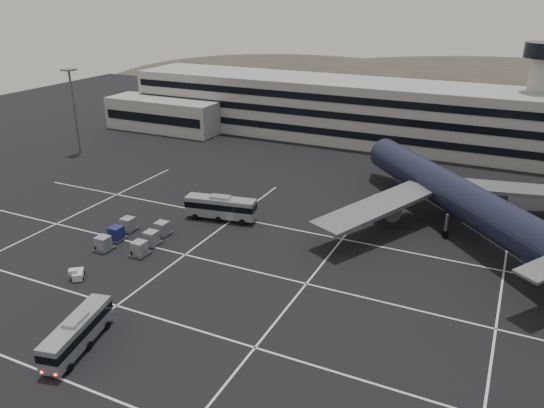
# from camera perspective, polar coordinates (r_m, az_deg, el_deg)

# --- Properties ---
(ground) EXTENTS (260.00, 260.00, 0.00)m
(ground) POSITION_cam_1_polar(r_m,az_deg,el_deg) (68.39, -7.02, -7.85)
(ground) COLOR black
(ground) RESTS_ON ground
(lane_markings) EXTENTS (90.00, 55.62, 0.01)m
(lane_markings) POSITION_cam_1_polar(r_m,az_deg,el_deg) (68.46, -6.02, -7.76)
(lane_markings) COLOR silver
(lane_markings) RESTS_ON ground
(terminal) EXTENTS (125.00, 26.00, 24.00)m
(terminal) POSITION_cam_1_polar(r_m,az_deg,el_deg) (128.66, 8.90, 9.77)
(terminal) COLOR gray
(terminal) RESTS_ON ground
(hills) EXTENTS (352.00, 180.00, 44.00)m
(hills) POSITION_cam_1_polar(r_m,az_deg,el_deg) (224.75, 21.39, 8.85)
(hills) COLOR #38332B
(hills) RESTS_ON ground
(lightpole_left) EXTENTS (2.40, 2.40, 18.28)m
(lightpole_left) POSITION_cam_1_polar(r_m,az_deg,el_deg) (123.78, -20.64, 10.46)
(lightpole_left) COLOR slate
(lightpole_left) RESTS_ON ground
(trijet_main) EXTENTS (42.95, 46.31, 18.08)m
(trijet_main) POSITION_cam_1_polar(r_m,az_deg,el_deg) (83.13, 19.75, 0.57)
(trijet_main) COLOR black
(trijet_main) RESTS_ON ground
(bus_near) EXTENTS (4.46, 10.41, 3.58)m
(bus_near) POSITION_cam_1_polar(r_m,az_deg,el_deg) (58.33, -20.23, -12.76)
(bus_near) COLOR gray
(bus_near) RESTS_ON ground
(bus_far) EXTENTS (11.53, 4.48, 3.97)m
(bus_far) POSITION_cam_1_polar(r_m,az_deg,el_deg) (83.74, -5.53, -0.28)
(bus_far) COLOR gray
(bus_far) RESTS_ON ground
(tug_b) EXTENTS (2.40, 2.54, 1.42)m
(tug_b) POSITION_cam_1_polar(r_m,az_deg,el_deg) (71.60, -20.14, -7.12)
(tug_b) COLOR beige
(tug_b) RESTS_ON ground
(uld_cluster) EXTENTS (9.20, 10.40, 2.08)m
(uld_cluster) POSITION_cam_1_polar(r_m,az_deg,el_deg) (78.84, -14.67, -3.35)
(uld_cluster) COLOR #2D2D30
(uld_cluster) RESTS_ON ground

